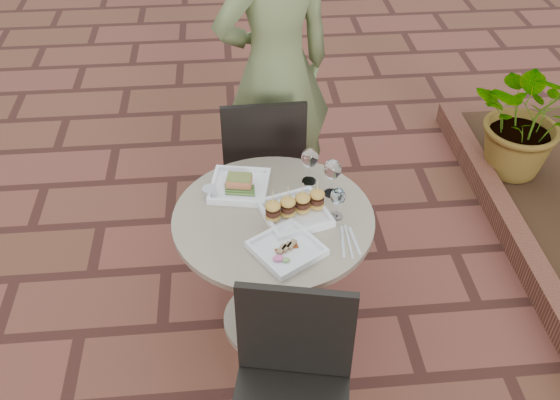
{
  "coord_description": "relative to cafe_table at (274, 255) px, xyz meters",
  "views": [
    {
      "loc": [
        0.0,
        -2.08,
        2.55
      ],
      "look_at": [
        0.19,
        -0.01,
        0.82
      ],
      "focal_mm": 40.0,
      "sensor_mm": 36.0,
      "label": 1
    }
  ],
  "objects": [
    {
      "name": "plate_salmon",
      "position": [
        -0.14,
        0.21,
        0.27
      ],
      "size": [
        0.31,
        0.31,
        0.07
      ],
      "rotation": [
        0.0,
        0.0,
        -0.19
      ],
      "color": "white",
      "rests_on": "cafe_table"
    },
    {
      "name": "potted_plant_a",
      "position": [
        1.7,
        1.09,
        -0.02
      ],
      "size": [
        0.92,
        0.87,
        0.8
      ],
      "primitive_type": "imported",
      "rotation": [
        0.0,
        0.0,
        -0.42
      ],
      "color": "#33662D",
      "rests_on": "mulch_bed"
    },
    {
      "name": "chair_far",
      "position": [
        0.0,
        0.72,
        0.07
      ],
      "size": [
        0.45,
        0.45,
        0.93
      ],
      "rotation": [
        0.0,
        0.0,
        3.17
      ],
      "color": "black",
      "rests_on": "ground"
    },
    {
      "name": "cutlery_set",
      "position": [
        0.3,
        -0.19,
        0.25
      ],
      "size": [
        0.1,
        0.21,
        0.0
      ],
      "primitive_type": null,
      "rotation": [
        0.0,
        0.0,
        0.02
      ],
      "color": "silver",
      "rests_on": "cafe_table"
    },
    {
      "name": "planter_curb",
      "position": [
        1.44,
        0.31,
        -0.41
      ],
      "size": [
        0.12,
        3.0,
        0.15
      ],
      "primitive_type": "cube",
      "color": "brown",
      "rests_on": "ground"
    },
    {
      "name": "wine_glass_right",
      "position": [
        0.28,
        -0.03,
        0.36
      ],
      "size": [
        0.07,
        0.07,
        0.16
      ],
      "color": "white",
      "rests_on": "cafe_table"
    },
    {
      "name": "chair_near",
      "position": [
        0.01,
        -0.72,
        0.07
      ],
      "size": [
        0.52,
        0.52,
        0.93
      ],
      "rotation": [
        0.0,
        0.0,
        -0.21
      ],
      "color": "black",
      "rests_on": "ground"
    },
    {
      "name": "wine_glass_mid",
      "position": [
        0.19,
        0.23,
        0.38
      ],
      "size": [
        0.08,
        0.08,
        0.19
      ],
      "color": "white",
      "rests_on": "cafe_table"
    },
    {
      "name": "steel_ramekin",
      "position": [
        -0.28,
        0.16,
        0.27
      ],
      "size": [
        0.07,
        0.07,
        0.05
      ],
      "primitive_type": "cylinder",
      "rotation": [
        0.0,
        0.0,
        -0.06
      ],
      "color": "silver",
      "rests_on": "cafe_table"
    },
    {
      "name": "diner",
      "position": [
        0.09,
        0.95,
        0.45
      ],
      "size": [
        0.79,
        0.65,
        1.88
      ],
      "primitive_type": "imported",
      "rotation": [
        0.0,
        0.0,
        3.48
      ],
      "color": "#505C32",
      "rests_on": "ground"
    },
    {
      "name": "ground",
      "position": [
        -0.16,
        0.01,
        -0.48
      ],
      "size": [
        60.0,
        60.0,
        0.0
      ],
      "primitive_type": "plane",
      "color": "brown",
      "rests_on": "ground"
    },
    {
      "name": "plate_tuna",
      "position": [
        0.04,
        -0.23,
        0.26
      ],
      "size": [
        0.35,
        0.35,
        0.03
      ],
      "rotation": [
        0.0,
        0.0,
        0.56
      ],
      "color": "white",
      "rests_on": "cafe_table"
    },
    {
      "name": "cafe_table",
      "position": [
        0.0,
        0.0,
        0.0
      ],
      "size": [
        0.9,
        0.9,
        0.73
      ],
      "color": "gray",
      "rests_on": "ground"
    },
    {
      "name": "wine_glass_far",
      "position": [
        0.28,
        0.13,
        0.38
      ],
      "size": [
        0.08,
        0.08,
        0.19
      ],
      "color": "white",
      "rests_on": "cafe_table"
    },
    {
      "name": "plate_sliders",
      "position": [
        0.1,
        -0.01,
        0.29
      ],
      "size": [
        0.34,
        0.34,
        0.17
      ],
      "rotation": [
        0.0,
        0.0,
        0.3
      ],
      "color": "white",
      "rests_on": "cafe_table"
    }
  ]
}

